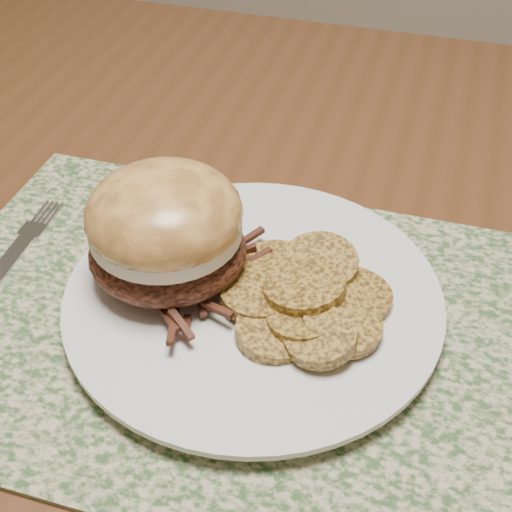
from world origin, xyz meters
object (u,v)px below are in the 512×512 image
at_px(pork_sandwich, 166,230).
at_px(dining_table, 313,319).
at_px(fork, 7,263).
at_px(dinner_plate, 253,300).

bearing_deg(pork_sandwich, dining_table, 18.91).
xyz_separation_m(dining_table, pork_sandwich, (-0.10, -0.08, 0.14)).
height_order(dining_table, pork_sandwich, pork_sandwich).
relative_size(dining_table, fork, 8.85).
relative_size(dining_table, dinner_plate, 5.77).
bearing_deg(dinner_plate, pork_sandwich, 179.48).
distance_m(dinner_plate, pork_sandwich, 0.08).
bearing_deg(dinner_plate, dining_table, 69.47).
height_order(dining_table, fork, fork).
relative_size(dinner_plate, pork_sandwich, 1.76).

